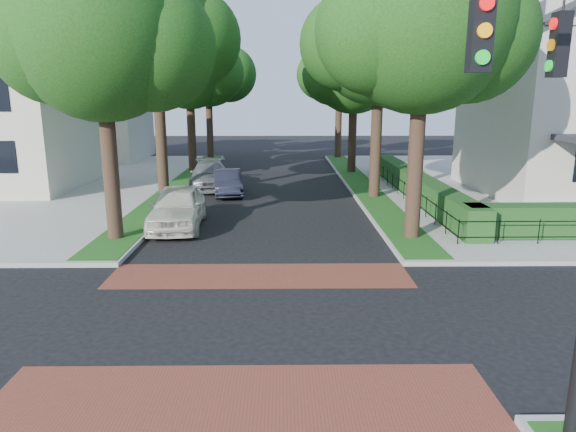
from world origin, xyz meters
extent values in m
plane|color=black|center=(0.00, 0.00, 0.00)|extent=(120.00, 120.00, 0.00)
cube|color=brown|center=(0.00, 3.20, 0.01)|extent=(9.00, 2.20, 0.01)
cube|color=brown|center=(0.00, -3.20, 0.01)|extent=(9.00, 2.20, 0.01)
cube|color=#184914|center=(5.40, 19.10, 0.16)|extent=(1.60, 29.80, 0.02)
cube|color=#184914|center=(-5.40, 19.10, 0.16)|extent=(1.60, 29.80, 0.02)
cylinder|color=black|center=(5.50, 7.00, 3.83)|extent=(0.56, 0.56, 7.35)
sphere|color=#103D10|center=(5.50, 7.00, 7.71)|extent=(6.20, 6.20, 6.20)
sphere|color=#103D10|center=(7.21, 7.30, 7.31)|extent=(4.65, 4.65, 4.65)
sphere|color=#103D10|center=(3.95, 6.80, 7.41)|extent=(4.34, 4.34, 4.34)
sphere|color=#103D10|center=(5.60, 8.55, 8.21)|extent=(4.03, 4.03, 4.03)
cylinder|color=black|center=(5.50, 15.00, 4.00)|extent=(0.56, 0.56, 7.70)
sphere|color=#103D10|center=(5.50, 15.00, 8.07)|extent=(6.60, 6.60, 6.60)
sphere|color=#103D10|center=(7.31, 15.30, 7.67)|extent=(4.95, 4.95, 4.95)
sphere|color=#103D10|center=(3.85, 14.80, 7.77)|extent=(4.62, 4.62, 4.62)
sphere|color=#103D10|center=(5.60, 16.65, 8.57)|extent=(4.29, 4.29, 4.29)
cylinder|color=black|center=(5.50, 24.00, 3.47)|extent=(0.56, 0.56, 6.65)
sphere|color=#103D10|center=(5.50, 24.00, 6.99)|extent=(5.80, 5.80, 5.80)
sphere|color=#103D10|center=(7.09, 24.30, 6.59)|extent=(4.35, 4.35, 4.35)
sphere|color=#103D10|center=(4.05, 23.80, 6.69)|extent=(4.06, 4.06, 4.06)
sphere|color=#103D10|center=(5.60, 25.45, 7.49)|extent=(3.77, 3.77, 3.77)
cylinder|color=black|center=(5.50, 33.00, 3.65)|extent=(0.56, 0.56, 7.00)
sphere|color=#103D10|center=(5.50, 33.00, 7.35)|extent=(6.00, 6.00, 6.00)
sphere|color=#103D10|center=(7.15, 33.30, 6.95)|extent=(4.50, 4.50, 4.50)
sphere|color=#103D10|center=(4.00, 32.80, 7.05)|extent=(4.20, 4.20, 4.20)
sphere|color=#103D10|center=(5.60, 34.50, 7.85)|extent=(3.90, 3.90, 3.90)
cylinder|color=black|center=(-5.50, 7.00, 3.65)|extent=(0.56, 0.56, 7.00)
sphere|color=#103D10|center=(-5.50, 7.00, 7.35)|extent=(6.00, 6.00, 6.00)
sphere|color=#103D10|center=(-3.85, 7.30, 6.95)|extent=(4.50, 4.50, 4.50)
sphere|color=#103D10|center=(-7.00, 6.80, 7.05)|extent=(4.20, 4.20, 4.20)
sphere|color=#103D10|center=(-5.40, 8.50, 7.85)|extent=(3.90, 3.90, 3.90)
cylinder|color=black|center=(-5.50, 15.00, 4.17)|extent=(0.56, 0.56, 8.05)
sphere|color=#103D10|center=(-5.50, 15.00, 8.43)|extent=(6.40, 6.40, 6.40)
sphere|color=#103D10|center=(-3.74, 15.30, 8.03)|extent=(4.80, 4.80, 4.80)
sphere|color=#103D10|center=(-7.10, 14.80, 8.13)|extent=(4.48, 4.48, 4.48)
sphere|color=#103D10|center=(-5.40, 16.60, 8.93)|extent=(4.16, 4.16, 4.16)
cylinder|color=black|center=(-5.50, 24.00, 3.58)|extent=(0.56, 0.56, 6.86)
sphere|color=#103D10|center=(-5.50, 24.00, 7.21)|extent=(5.60, 5.60, 5.60)
sphere|color=#103D10|center=(-3.96, 24.30, 6.81)|extent=(4.20, 4.20, 4.20)
sphere|color=#103D10|center=(-6.90, 23.80, 6.91)|extent=(3.92, 3.92, 3.92)
sphere|color=#103D10|center=(-5.40, 25.40, 7.71)|extent=(3.64, 3.64, 3.64)
cylinder|color=black|center=(-5.50, 33.00, 3.72)|extent=(0.56, 0.56, 7.14)
sphere|color=#103D10|center=(-5.50, 33.00, 7.49)|extent=(6.20, 6.20, 6.20)
sphere|color=#103D10|center=(-3.79, 33.30, 7.09)|extent=(4.65, 4.65, 4.65)
sphere|color=#103D10|center=(-7.05, 32.80, 7.19)|extent=(4.34, 4.34, 4.34)
sphere|color=#103D10|center=(-5.40, 34.55, 7.99)|extent=(4.03, 4.03, 4.03)
cube|color=#1D4718|center=(7.70, 15.00, 0.75)|extent=(1.00, 18.00, 1.20)
cube|color=brown|center=(-12.80, 16.40, 8.47)|extent=(0.80, 0.80, 3.64)
cube|color=beige|center=(-15.50, 32.00, 3.40)|extent=(9.00, 8.00, 6.50)
cube|color=brown|center=(-12.80, 30.40, 8.47)|extent=(0.80, 0.80, 3.64)
cube|color=black|center=(3.20, -4.60, 6.05)|extent=(0.28, 0.22, 1.00)
cylinder|color=red|center=(3.20, -4.73, 6.37)|extent=(0.18, 0.05, 0.18)
cylinder|color=orange|center=(3.20, -4.73, 6.05)|extent=(0.18, 0.05, 0.18)
cylinder|color=#0CB226|center=(3.20, -4.73, 5.73)|extent=(0.18, 0.05, 0.18)
cube|color=black|center=(5.10, -2.90, 6.05)|extent=(0.22, 0.28, 1.00)
cylinder|color=red|center=(4.97, -2.90, 6.37)|extent=(0.05, 0.18, 0.18)
cylinder|color=orange|center=(4.97, -2.90, 6.05)|extent=(0.05, 0.18, 0.18)
cylinder|color=#0CB226|center=(4.97, -2.90, 5.73)|extent=(0.05, 0.18, 0.18)
imported|color=silver|center=(-3.60, 9.06, 0.86)|extent=(2.33, 5.16, 1.72)
imported|color=#1D1F2C|center=(-2.30, 16.30, 0.68)|extent=(2.05, 4.32, 1.37)
imported|color=slate|center=(-3.60, 18.48, 0.77)|extent=(2.70, 5.50, 1.54)
camera|label=1|loc=(0.68, -11.42, 5.25)|focal=32.00mm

